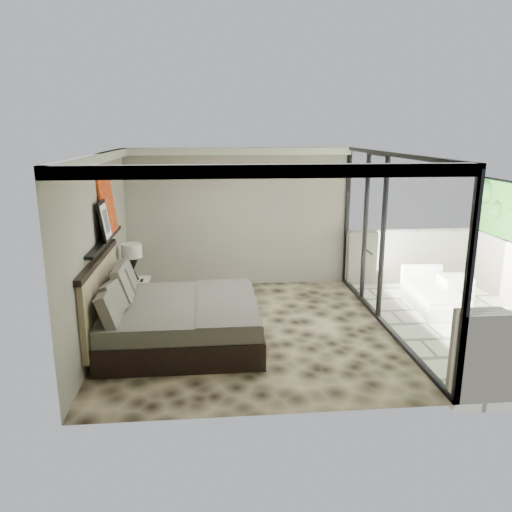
{
  "coord_description": "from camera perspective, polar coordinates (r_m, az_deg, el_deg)",
  "views": [
    {
      "loc": [
        -0.59,
        -7.5,
        3.13
      ],
      "look_at": [
        0.16,
        0.4,
        1.13
      ],
      "focal_mm": 35.0,
      "sensor_mm": 36.0,
      "label": 1
    }
  ],
  "objects": [
    {
      "name": "picture_ledge",
      "position": [
        7.93,
        -16.87,
        1.7
      ],
      "size": [
        0.12,
        2.2,
        0.05
      ],
      "primitive_type": "cube",
      "color": "black",
      "rests_on": "left_wall"
    },
    {
      "name": "ottoman",
      "position": [
        9.96,
        21.71,
        -3.61
      ],
      "size": [
        0.53,
        0.53,
        0.52
      ],
      "primitive_type": "cube",
      "rotation": [
        0.0,
        0.0,
        -0.03
      ],
      "color": "silver",
      "rests_on": "terrace_slab"
    },
    {
      "name": "abstract_canvas",
      "position": [
        8.27,
        -16.63,
        5.55
      ],
      "size": [
        0.13,
        0.9,
        0.9
      ],
      "primitive_type": "cube",
      "rotation": [
        0.0,
        -0.1,
        0.0
      ],
      "color": "#AD540E",
      "rests_on": "picture_ledge"
    },
    {
      "name": "floor",
      "position": [
        8.15,
        -0.86,
        -8.42
      ],
      "size": [
        5.0,
        5.0,
        0.0
      ],
      "primitive_type": "plane",
      "color": "black",
      "rests_on": "ground"
    },
    {
      "name": "bed",
      "position": [
        7.65,
        -9.26,
        -7.08
      ],
      "size": [
        2.36,
        2.28,
        1.31
      ],
      "color": "black",
      "rests_on": "floor"
    },
    {
      "name": "terrace_slab",
      "position": [
        9.23,
        23.23,
        -7.25
      ],
      "size": [
        3.0,
        5.0,
        0.12
      ],
      "primitive_type": "cube",
      "color": "beige",
      "rests_on": "ground"
    },
    {
      "name": "ceiling",
      "position": [
        7.53,
        -0.94,
        11.58
      ],
      "size": [
        4.5,
        5.0,
        0.02
      ],
      "primitive_type": "cube",
      "color": "silver",
      "rests_on": "back_wall"
    },
    {
      "name": "table_lamp",
      "position": [
        9.14,
        -13.98,
        -0.1
      ],
      "size": [
        0.36,
        0.36,
        0.66
      ],
      "color": "black",
      "rests_on": "nightstand"
    },
    {
      "name": "left_wall",
      "position": [
        7.87,
        -17.38,
        0.82
      ],
      "size": [
        0.02,
        5.0,
        2.8
      ],
      "primitive_type": "cube",
      "color": "gray",
      "rests_on": "floor"
    },
    {
      "name": "nightstand",
      "position": [
        9.32,
        -13.43,
        -4.29
      ],
      "size": [
        0.53,
        0.53,
        0.48
      ],
      "primitive_type": "cube",
      "rotation": [
        0.0,
        0.0,
        0.11
      ],
      "color": "black",
      "rests_on": "floor"
    },
    {
      "name": "lounger",
      "position": [
        9.65,
        19.6,
        -4.42
      ],
      "size": [
        0.87,
        1.6,
        0.61
      ],
      "rotation": [
        0.0,
        0.0,
        -0.07
      ],
      "color": "white",
      "rests_on": "terrace_slab"
    },
    {
      "name": "back_wall",
      "position": [
        10.15,
        -2.01,
        4.36
      ],
      "size": [
        4.5,
        0.02,
        2.8
      ],
      "primitive_type": "cube",
      "color": "gray",
      "rests_on": "floor"
    },
    {
      "name": "framed_print",
      "position": [
        7.75,
        -16.92,
        3.86
      ],
      "size": [
        0.11,
        0.5,
        0.6
      ],
      "primitive_type": "cube",
      "rotation": [
        0.0,
        -0.14,
        0.0
      ],
      "color": "black",
      "rests_on": "picture_ledge"
    },
    {
      "name": "glass_wall",
      "position": [
        8.2,
        14.98,
        1.51
      ],
      "size": [
        0.08,
        5.0,
        2.8
      ],
      "primitive_type": "cube",
      "color": "white",
      "rests_on": "floor"
    }
  ]
}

